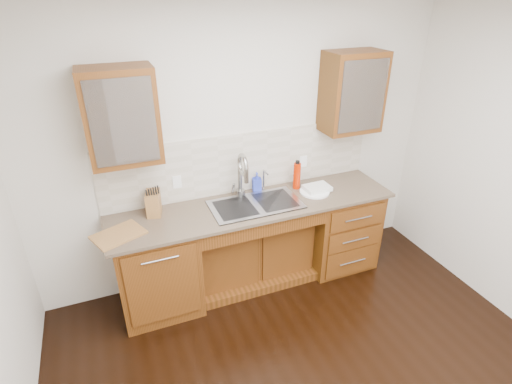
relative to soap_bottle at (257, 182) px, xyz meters
name	(u,v)px	position (x,y,z in m)	size (l,w,h in m)	color
wall_back	(241,146)	(-0.12, 0.12, 0.35)	(4.00, 0.10, 2.70)	beige
base_cabinet_left	(158,267)	(-1.07, -0.24, -0.56)	(0.70, 0.62, 0.88)	#593014
base_cabinet_center	(251,247)	(-0.12, -0.15, -0.65)	(1.20, 0.44, 0.70)	#593014
base_cabinet_right	(337,226)	(0.83, -0.24, -0.56)	(0.70, 0.62, 0.88)	#593014
countertop	(255,206)	(-0.12, -0.26, -0.11)	(2.70, 0.65, 0.03)	#84705B
backsplash	(243,163)	(-0.12, 0.06, 0.20)	(2.70, 0.02, 0.59)	beige
sink	(256,213)	(-0.12, -0.27, -0.18)	(0.84, 0.46, 0.19)	#9E9EA5
faucet	(240,177)	(-0.19, -0.04, 0.11)	(0.04, 0.04, 0.40)	#999993
filter_tap	(264,180)	(0.06, -0.03, 0.03)	(0.02, 0.02, 0.24)	#999993
upper_cabinet_left	(121,116)	(-1.17, -0.10, 0.82)	(0.55, 0.34, 0.75)	#593014
upper_cabinet_right	(352,92)	(0.93, -0.10, 0.82)	(0.55, 0.34, 0.75)	#593014
outlet_left	(177,182)	(-0.77, 0.04, 0.12)	(0.08, 0.01, 0.12)	white
outlet_right	(303,161)	(0.53, 0.04, 0.12)	(0.08, 0.01, 0.12)	white
soap_bottle	(257,182)	(0.00, 0.00, 0.00)	(0.08, 0.09, 0.19)	#2A3DBF
water_bottle	(297,176)	(0.39, -0.10, 0.04)	(0.07, 0.07, 0.27)	#BF1E00
plate	(315,192)	(0.51, -0.26, -0.09)	(0.29, 0.29, 0.02)	white
dish_towel	(317,188)	(0.55, -0.24, -0.06)	(0.25, 0.18, 0.04)	white
knife_block	(154,203)	(-1.02, -0.09, 0.01)	(0.12, 0.19, 0.21)	olive
cutting_board	(118,235)	(-1.35, -0.33, -0.09)	(0.39, 0.27, 0.02)	#A68243
cup_left_a	(111,124)	(-1.25, -0.10, 0.77)	(0.13, 0.13, 0.10)	white
cup_left_b	(130,122)	(-1.11, -0.10, 0.77)	(0.10, 0.10, 0.09)	silver
cup_right_a	(340,99)	(0.80, -0.10, 0.77)	(0.12, 0.12, 0.09)	silver
cup_right_b	(358,97)	(1.00, -0.10, 0.77)	(0.10, 0.10, 0.09)	white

